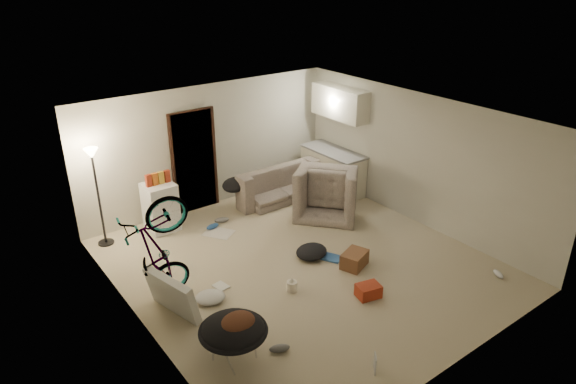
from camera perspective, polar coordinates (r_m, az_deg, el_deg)
floor at (r=8.71m, az=1.54°, el=-8.01°), size 5.50×6.00×0.02m
ceiling at (r=7.66m, az=1.75°, el=8.11°), size 5.50×6.00×0.02m
wall_back at (r=10.46m, az=-8.69°, el=5.08°), size 5.50×0.02×2.50m
wall_front at (r=6.34m, az=19.02°, el=-9.62°), size 5.50×0.02×2.50m
wall_left at (r=6.93m, az=-16.69°, el=-6.20°), size 0.02×6.00×2.50m
wall_right at (r=9.94m, az=14.24°, el=3.55°), size 0.02×6.00×2.50m
doorway at (r=10.33m, az=-10.44°, el=3.35°), size 0.85×0.10×2.04m
door_trim at (r=10.31m, az=-10.37°, el=3.31°), size 0.97×0.04×2.10m
floor_lamp at (r=9.30m, az=-20.65°, el=1.64°), size 0.28×0.28×1.81m
kitchen_counter at (r=11.27m, az=4.97°, el=2.31°), size 0.60×1.50×0.88m
counter_top at (r=11.11m, az=5.06°, el=4.51°), size 0.64×1.54×0.04m
kitchen_uppers at (r=10.89m, az=5.78°, el=9.85°), size 0.38×1.40×0.65m
sofa at (r=10.93m, az=-1.60°, el=0.77°), size 1.93×0.76×0.56m
armchair at (r=10.32m, az=4.56°, el=-0.15°), size 1.56×1.57×0.77m
bicycle at (r=7.81m, az=-14.04°, el=-8.86°), size 1.86×1.00×1.03m
book_asset at (r=6.76m, az=9.67°, el=-19.45°), size 0.30×0.29×0.02m
mini_fridge at (r=9.85m, az=-13.97°, el=-1.62°), size 0.55×0.55×0.92m
snack_box_0 at (r=9.57m, az=-15.22°, el=1.03°), size 0.11×0.08×0.30m
snack_box_1 at (r=9.61m, az=-14.56°, el=1.20°), size 0.10×0.08×0.30m
snack_box_2 at (r=9.65m, az=-13.91°, el=1.37°), size 0.10×0.07×0.30m
snack_box_3 at (r=9.70m, az=-13.27°, el=1.54°), size 0.10×0.08×0.30m
saucer_chair at (r=6.69m, az=-6.08°, el=-15.62°), size 0.87×0.87×0.62m
hoodie at (r=6.57m, az=-5.63°, el=-14.32°), size 0.55×0.48×0.22m
sofa_drape at (r=10.36m, az=-5.91°, el=0.82°), size 0.66×0.59×0.28m
tv_box at (r=7.61m, az=-12.77°, el=-11.09°), size 0.47×0.99×0.64m
drink_case_a at (r=8.64m, az=7.39°, el=-7.44°), size 0.54×0.47×0.26m
drink_case_b at (r=7.97m, az=8.92°, el=-10.79°), size 0.40×0.33×0.20m
juicer at (r=8.01m, az=0.44°, el=-10.33°), size 0.16×0.16×0.23m
newspaper at (r=9.70m, az=-7.72°, el=-4.53°), size 0.62×0.66×0.01m
book_blue at (r=8.86m, az=4.85°, el=-7.28°), size 0.37×0.40×0.03m
book_white at (r=8.20m, az=-7.46°, el=-10.34°), size 0.22×0.26×0.02m
shoe_0 at (r=9.85m, az=-8.39°, el=-3.80°), size 0.28×0.14×0.10m
shoe_1 at (r=10.05m, az=-7.38°, el=-3.10°), size 0.31×0.20×0.11m
shoe_3 at (r=6.97m, az=-0.95°, el=-16.97°), size 0.30×0.22×0.10m
shoe_4 at (r=9.02m, az=22.33°, el=-8.42°), size 0.19×0.26×0.09m
clothes_lump_a at (r=8.86m, az=2.62°, el=-6.64°), size 0.70×0.64×0.19m
clothes_lump_c at (r=7.89m, az=-8.64°, el=-11.47°), size 0.57×0.54×0.14m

